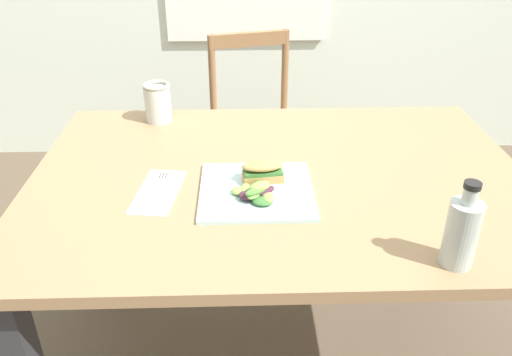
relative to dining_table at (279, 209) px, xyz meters
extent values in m
cube|color=#997551|center=(0.00, 0.00, 0.10)|extent=(1.35, 0.95, 0.03)
cube|color=#2D2D33|center=(-0.60, 0.41, -0.27)|extent=(0.07, 0.07, 0.71)
cube|color=#2D2D33|center=(0.60, 0.41, -0.27)|extent=(0.07, 0.07, 0.71)
cylinder|color=#8E6642|center=(-0.14, 0.66, -0.41)|extent=(0.03, 0.03, 0.43)
cylinder|color=#8E6642|center=(0.19, 0.75, -0.41)|extent=(0.03, 0.03, 0.43)
cylinder|color=#8E6642|center=(-0.22, 0.99, -0.41)|extent=(0.03, 0.03, 0.43)
cylinder|color=#8E6642|center=(0.11, 1.08, -0.41)|extent=(0.03, 0.03, 0.43)
cube|color=#8E6642|center=(-0.02, 0.87, -0.19)|extent=(0.49, 0.49, 0.02)
cylinder|color=#8E6642|center=(-0.23, 1.00, 0.03)|extent=(0.03, 0.03, 0.42)
cylinder|color=#8E6642|center=(0.10, 1.09, 0.03)|extent=(0.03, 0.03, 0.42)
cube|color=#8E6642|center=(-0.06, 1.04, 0.21)|extent=(0.36, 0.12, 0.06)
cube|color=silver|center=(-0.07, -0.10, 0.12)|extent=(0.29, 0.29, 0.01)
cube|color=tan|center=(-0.05, -0.05, 0.13)|extent=(0.11, 0.06, 0.02)
cube|color=#3D7033|center=(-0.05, -0.05, 0.15)|extent=(0.11, 0.07, 0.01)
ellipsoid|color=tan|center=(-0.05, -0.05, 0.17)|extent=(0.11, 0.07, 0.02)
ellipsoid|color=#3D7033|center=(-0.05, -0.17, 0.13)|extent=(0.06, 0.05, 0.02)
ellipsoid|color=#6B9E47|center=(-0.07, -0.15, 0.14)|extent=(0.05, 0.06, 0.01)
ellipsoid|color=#3D7033|center=(-0.06, -0.09, 0.13)|extent=(0.04, 0.07, 0.02)
ellipsoid|color=#518438|center=(-0.07, -0.15, 0.15)|extent=(0.07, 0.06, 0.02)
ellipsoid|color=#4C2338|center=(-0.09, -0.15, 0.14)|extent=(0.05, 0.04, 0.02)
ellipsoid|color=#6B9E47|center=(-0.09, -0.11, 0.13)|extent=(0.05, 0.04, 0.01)
ellipsoid|color=#84A84C|center=(-0.06, -0.14, 0.15)|extent=(0.06, 0.05, 0.02)
ellipsoid|color=#84A84C|center=(-0.09, -0.12, 0.13)|extent=(0.03, 0.06, 0.02)
ellipsoid|color=#84A84C|center=(-0.04, -0.16, 0.14)|extent=(0.03, 0.05, 0.02)
ellipsoid|color=#4C2338|center=(-0.05, -0.14, 0.14)|extent=(0.06, 0.06, 0.02)
ellipsoid|color=#84A84C|center=(-0.11, -0.12, 0.13)|extent=(0.04, 0.04, 0.02)
cube|color=silver|center=(-0.32, -0.09, 0.12)|extent=(0.13, 0.23, 0.00)
cube|color=silver|center=(-0.32, -0.11, 0.12)|extent=(0.02, 0.14, 0.00)
cube|color=silver|center=(-0.31, -0.02, 0.12)|extent=(0.03, 0.05, 0.00)
cube|color=#38383D|center=(-0.31, -0.01, 0.12)|extent=(0.00, 0.03, 0.00)
cube|color=#38383D|center=(-0.31, -0.01, 0.12)|extent=(0.00, 0.03, 0.00)
cube|color=#38383D|center=(-0.32, -0.01, 0.12)|extent=(0.00, 0.03, 0.00)
cylinder|color=black|center=(0.34, -0.39, 0.16)|extent=(0.06, 0.06, 0.10)
cylinder|color=#B2BCB7|center=(0.34, -0.39, 0.19)|extent=(0.07, 0.07, 0.14)
cylinder|color=#B2BCB7|center=(0.34, -0.39, 0.28)|extent=(0.03, 0.03, 0.04)
cylinder|color=black|center=(0.34, -0.39, 0.30)|extent=(0.03, 0.03, 0.01)
cylinder|color=#995623|center=(-0.38, 0.38, 0.16)|extent=(0.08, 0.08, 0.09)
cylinder|color=silver|center=(-0.38, 0.38, 0.17)|extent=(0.09, 0.09, 0.12)
torus|color=#B7B29E|center=(-0.38, 0.38, 0.24)|extent=(0.09, 0.09, 0.01)
camera|label=1|loc=(-0.10, -1.23, 0.79)|focal=36.44mm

